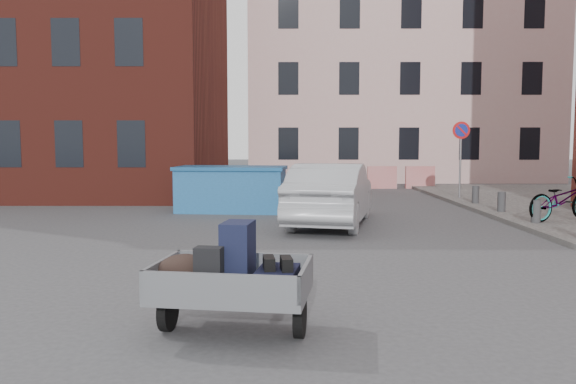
{
  "coord_description": "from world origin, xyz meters",
  "views": [
    {
      "loc": [
        0.09,
        -9.99,
        2.03
      ],
      "look_at": [
        0.05,
        0.64,
        1.1
      ],
      "focal_mm": 35.0,
      "sensor_mm": 36.0,
      "label": 1
    }
  ],
  "objects_px": {
    "dumpster": "(231,189)",
    "bicycle": "(562,199)",
    "silver_car": "(331,194)",
    "trailer": "(231,278)"
  },
  "relations": [
    {
      "from": "dumpster",
      "to": "bicycle",
      "type": "relative_size",
      "value": 1.63
    },
    {
      "from": "dumpster",
      "to": "silver_car",
      "type": "distance_m",
      "value": 3.9
    },
    {
      "from": "trailer",
      "to": "dumpster",
      "type": "relative_size",
      "value": 0.57
    },
    {
      "from": "dumpster",
      "to": "silver_car",
      "type": "xyz_separation_m",
      "value": [
        2.77,
        -2.74,
        0.09
      ]
    },
    {
      "from": "silver_car",
      "to": "bicycle",
      "type": "distance_m",
      "value": 5.66
    },
    {
      "from": "trailer",
      "to": "bicycle",
      "type": "distance_m",
      "value": 10.75
    },
    {
      "from": "trailer",
      "to": "dumpster",
      "type": "bearing_deg",
      "value": 104.18
    },
    {
      "from": "dumpster",
      "to": "silver_car",
      "type": "bearing_deg",
      "value": -39.74
    },
    {
      "from": "trailer",
      "to": "bicycle",
      "type": "xyz_separation_m",
      "value": [
        7.3,
        7.9,
        0.05
      ]
    },
    {
      "from": "silver_car",
      "to": "bicycle",
      "type": "xyz_separation_m",
      "value": [
        5.65,
        -0.14,
        -0.11
      ]
    }
  ]
}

